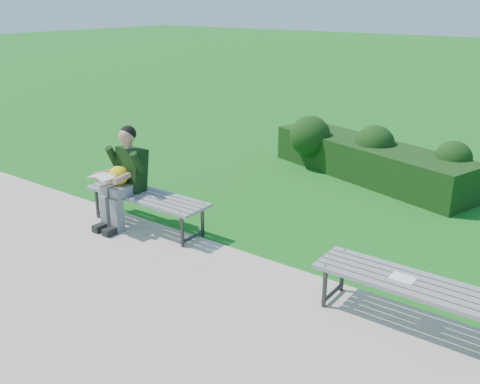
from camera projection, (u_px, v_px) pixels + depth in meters
The scene contains 7 objects.
ground at pixel (247, 254), 6.36m from camera, with size 80.00×80.00×0.00m.
walkway at pixel (139, 320), 5.03m from camera, with size 30.00×3.50×0.02m.
hedge at pixel (367, 156), 8.95m from camera, with size 3.79×1.99×0.93m.
bench_left at pixel (147, 198), 6.94m from camera, with size 1.80×0.50×0.46m.
bench_right at pixel (413, 287), 4.82m from camera, with size 1.80×0.50×0.46m.
seated_boy at pixel (124, 174), 6.93m from camera, with size 0.56×0.76×1.31m.
paper_sheet at pixel (403, 278), 4.86m from camera, with size 0.22×0.17×0.01m.
Camera 1 is at (3.32, -4.66, 2.88)m, focal length 40.00 mm.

